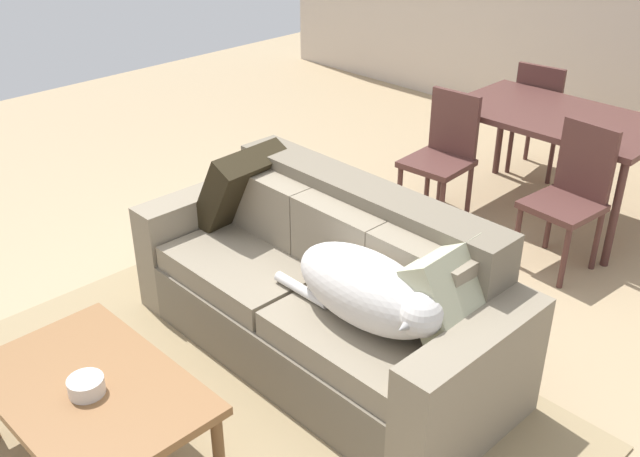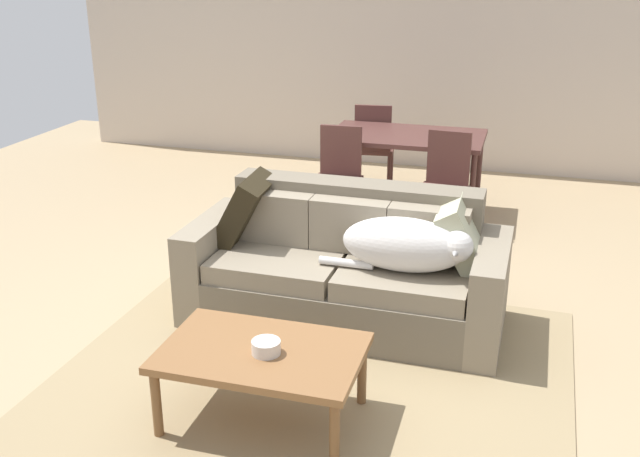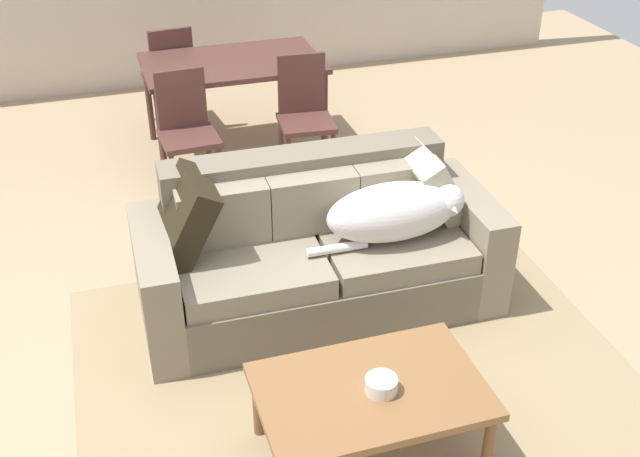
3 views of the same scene
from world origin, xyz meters
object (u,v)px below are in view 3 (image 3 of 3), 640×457
(couch, at_px, (316,252))
(dining_chair_far_left, at_px, (171,73))
(bowl_on_coffee_table, at_px, (381,385))
(dining_chair_near_left, at_px, (186,127))
(dog_on_left_cushion, at_px, (396,211))
(throw_pillow_by_left_arm, at_px, (184,216))
(coffee_table, at_px, (371,396))
(throw_pillow_by_right_arm, at_px, (432,184))
(dining_table, at_px, (233,69))
(dining_chair_near_right, at_px, (304,111))

(couch, relative_size, dining_chair_far_left, 2.29)
(bowl_on_coffee_table, height_order, dining_chair_near_left, dining_chair_near_left)
(dog_on_left_cushion, bearing_deg, throw_pillow_by_left_arm, 169.70)
(dining_chair_near_left, bearing_deg, dining_chair_far_left, 83.89)
(throw_pillow_by_left_arm, height_order, coffee_table, throw_pillow_by_left_arm)
(dining_chair_near_left, bearing_deg, throw_pillow_by_left_arm, -102.58)
(throw_pillow_by_right_arm, height_order, dining_chair_near_left, dining_chair_near_left)
(couch, bearing_deg, coffee_table, -94.92)
(throw_pillow_by_left_arm, xyz_separation_m, dining_table, (0.72, 2.15, 0.00))
(couch, distance_m, throw_pillow_by_left_arm, 0.80)
(dog_on_left_cushion, height_order, bowl_on_coffee_table, dog_on_left_cushion)
(couch, bearing_deg, dog_on_left_cushion, -20.26)
(coffee_table, height_order, bowl_on_coffee_table, bowl_on_coffee_table)
(couch, height_order, dining_table, couch)
(throw_pillow_by_left_arm, distance_m, bowl_on_coffee_table, 1.49)
(throw_pillow_by_left_arm, bearing_deg, couch, -5.15)
(couch, xyz_separation_m, dog_on_left_cushion, (0.42, -0.16, 0.29))
(throw_pillow_by_right_arm, distance_m, dining_chair_near_left, 1.98)
(couch, xyz_separation_m, dining_table, (-0.00, 2.21, 0.34))
(coffee_table, height_order, dining_chair_near_right, dining_chair_near_right)
(coffee_table, bearing_deg, throw_pillow_by_right_arm, 56.20)
(bowl_on_coffee_table, bearing_deg, couch, 85.87)
(coffee_table, bearing_deg, couch, 84.13)
(dining_chair_near_right, bearing_deg, couch, -98.85)
(dining_chair_near_left, relative_size, dining_chair_near_right, 1.00)
(couch, xyz_separation_m, coffee_table, (-0.13, -1.24, 0.03))
(dining_chair_far_left, bearing_deg, dining_table, 120.50)
(throw_pillow_by_left_arm, height_order, throw_pillow_by_right_arm, throw_pillow_by_left_arm)
(throw_pillow_by_right_arm, distance_m, dining_chair_near_right, 1.66)
(couch, distance_m, throw_pillow_by_right_arm, 0.79)
(throw_pillow_by_left_arm, height_order, bowl_on_coffee_table, throw_pillow_by_left_arm)
(coffee_table, height_order, dining_chair_far_left, dining_chair_far_left)
(bowl_on_coffee_table, xyz_separation_m, dining_table, (0.09, 3.48, 0.22))
(throw_pillow_by_right_arm, bearing_deg, dog_on_left_cushion, -146.74)
(dog_on_left_cushion, xyz_separation_m, throw_pillow_by_right_arm, (0.31, 0.20, 0.02))
(dining_chair_near_left, distance_m, dining_chair_near_right, 0.91)
(dining_chair_near_right, bearing_deg, throw_pillow_by_left_arm, -120.33)
(dog_on_left_cushion, distance_m, dining_chair_far_left, 3.06)
(dog_on_left_cushion, xyz_separation_m, dining_chair_far_left, (-0.84, 2.93, -0.14))
(throw_pillow_by_right_arm, distance_m, bowl_on_coffee_table, 1.56)
(coffee_table, distance_m, dining_chair_near_left, 2.86)
(dining_table, xyz_separation_m, dining_chair_near_left, (-0.48, -0.61, -0.17))
(dining_chair_far_left, bearing_deg, dining_chair_near_left, 80.83)
(dining_chair_far_left, bearing_deg, coffee_table, 87.78)
(dog_on_left_cushion, bearing_deg, dining_chair_far_left, 106.99)
(bowl_on_coffee_table, relative_size, dining_chair_near_left, 0.16)
(throw_pillow_by_right_arm, distance_m, coffee_table, 1.57)
(throw_pillow_by_right_arm, xyz_separation_m, dining_table, (-0.73, 2.17, 0.03))
(dining_chair_far_left, bearing_deg, throw_pillow_by_right_arm, 106.46)
(dining_chair_near_left, height_order, dining_chair_far_left, dining_chair_near_left)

